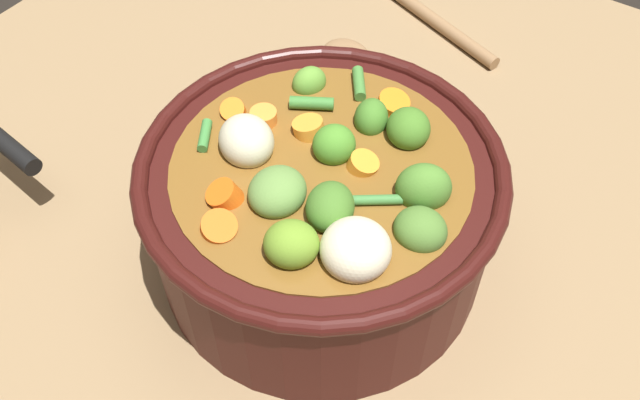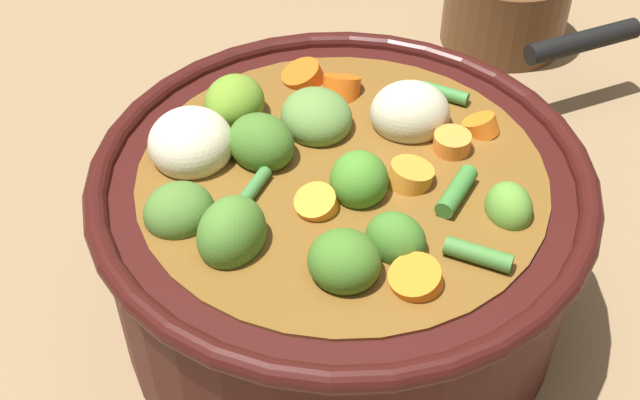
% 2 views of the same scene
% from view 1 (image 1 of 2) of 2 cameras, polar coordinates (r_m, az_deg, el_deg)
% --- Properties ---
extents(ground_plane, '(1.10, 1.10, 0.00)m').
position_cam_1_polar(ground_plane, '(0.66, 0.09, -4.56)').
color(ground_plane, '#8C704C').
extents(cooking_pot, '(0.30, 0.30, 0.15)m').
position_cam_1_polar(cooking_pot, '(0.60, 0.13, -0.78)').
color(cooking_pot, '#38110F').
rests_on(cooking_pot, ground_plane).
extents(wooden_spoon, '(0.22, 0.20, 0.02)m').
position_cam_1_polar(wooden_spoon, '(0.88, 5.62, 13.14)').
color(wooden_spoon, olive).
rests_on(wooden_spoon, ground_plane).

